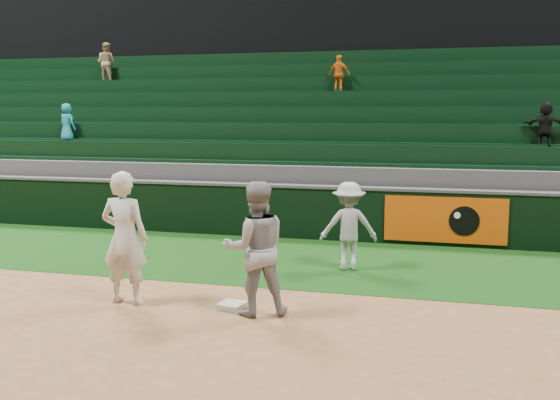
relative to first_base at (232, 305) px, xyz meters
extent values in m
plane|color=brown|center=(0.09, 0.23, -0.04)|extent=(70.00, 70.00, 0.00)
cube|color=#0E350D|center=(0.09, 3.23, -0.04)|extent=(36.00, 4.20, 0.01)
cube|color=black|center=(0.09, 17.68, 5.96)|extent=(40.00, 12.00, 12.00)
cube|color=silver|center=(0.00, 0.00, 0.00)|extent=(0.42, 0.42, 0.08)
imported|color=silver|center=(-1.66, -0.17, 0.98)|extent=(0.75, 0.50, 2.05)
imported|color=gray|center=(0.42, -0.17, 0.93)|extent=(1.17, 1.06, 1.95)
imported|color=#9FA3AD|center=(1.34, 2.74, 0.79)|extent=(1.18, 0.85, 1.64)
cube|color=black|center=(0.09, 5.43, 0.56)|extent=(36.00, 0.35, 1.20)
cube|color=#D84C0A|center=(3.09, 5.24, 0.56)|extent=(2.60, 0.05, 1.00)
cylinder|color=black|center=(3.49, 5.21, 0.56)|extent=(0.64, 0.02, 0.64)
cylinder|color=white|center=(3.34, 5.19, 0.68)|extent=(0.14, 0.02, 0.14)
cube|color=#424244|center=(0.09, 5.43, 1.18)|extent=(36.00, 0.40, 0.06)
cube|color=#3D3C3F|center=(0.09, 6.15, 0.78)|extent=(36.00, 0.85, 1.65)
cube|color=black|center=(0.09, 6.41, 1.86)|extent=(36.00, 0.14, 0.50)
cube|color=black|center=(0.09, 6.24, 1.65)|extent=(36.00, 0.45, 0.08)
cube|color=#3D3C3F|center=(0.09, 7.00, 1.01)|extent=(36.00, 0.85, 2.10)
cube|color=black|center=(0.09, 7.26, 2.31)|extent=(36.00, 0.14, 0.50)
cube|color=black|center=(0.09, 7.09, 2.10)|extent=(36.00, 0.45, 0.08)
cube|color=#3D3C3F|center=(0.09, 7.85, 1.23)|extent=(36.00, 0.85, 2.55)
cube|color=black|center=(0.09, 8.11, 2.76)|extent=(36.00, 0.14, 0.50)
cube|color=black|center=(0.09, 7.94, 2.55)|extent=(36.00, 0.45, 0.08)
cube|color=#3D3C3F|center=(0.09, 8.70, 1.46)|extent=(36.00, 0.85, 3.00)
cube|color=black|center=(0.09, 8.96, 3.21)|extent=(36.00, 0.14, 0.50)
cube|color=black|center=(0.09, 8.79, 3.00)|extent=(36.00, 0.45, 0.08)
cube|color=#3D3C3F|center=(0.09, 9.55, 1.68)|extent=(36.00, 0.85, 3.45)
cube|color=black|center=(0.09, 9.81, 3.66)|extent=(36.00, 0.14, 0.50)
cube|color=black|center=(0.09, 9.64, 3.45)|extent=(36.00, 0.45, 0.08)
cube|color=#3D3C3F|center=(0.09, 10.40, 1.91)|extent=(36.00, 0.85, 3.90)
cube|color=black|center=(0.09, 10.66, 4.11)|extent=(36.00, 0.14, 0.50)
cube|color=black|center=(0.09, 10.49, 3.90)|extent=(36.00, 0.45, 0.08)
cube|color=#3D3C3F|center=(0.09, 11.25, 2.13)|extent=(36.00, 0.85, 4.35)
cube|color=black|center=(0.09, 11.51, 4.56)|extent=(36.00, 0.14, 0.50)
cube|color=black|center=(0.09, 11.34, 4.35)|extent=(36.00, 0.45, 0.08)
imported|color=teal|center=(-7.25, 6.96, 2.59)|extent=(0.60, 0.48, 1.07)
imported|color=#D06513|center=(0.03, 9.51, 3.96)|extent=(0.70, 0.43, 1.11)
imported|color=black|center=(5.26, 6.96, 2.59)|extent=(1.03, 0.51, 1.06)
imported|color=tan|center=(-7.90, 10.36, 4.51)|extent=(0.64, 0.50, 1.30)
camera|label=1|loc=(2.97, -8.57, 2.87)|focal=40.00mm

